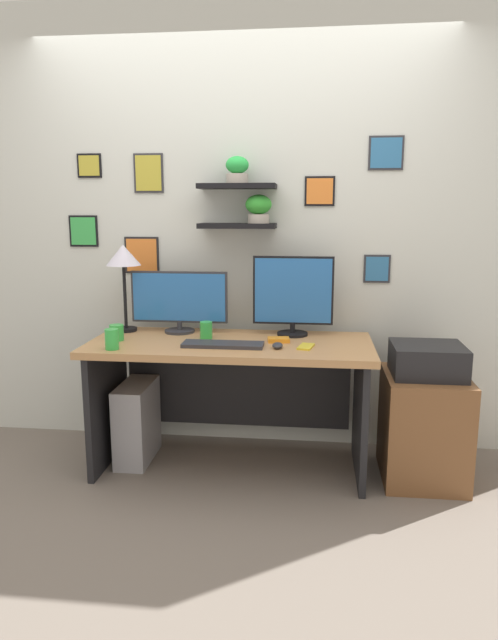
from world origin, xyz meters
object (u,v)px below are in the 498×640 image
Objects in this scene: monitor_right at (293,295)px; drawer_cabinet at (423,427)px; water_cup at (112,339)px; desk at (232,375)px; keyboard at (223,345)px; desk_lamp at (123,261)px; computer_tower_left at (137,422)px; computer_mouse at (277,345)px; coffee_mug at (117,333)px; printer at (427,360)px; pen_cup at (206,330)px; cell_phone at (306,347)px; scissors_tray at (279,340)px; monitor_left at (179,300)px.

monitor_right is 0.79× the size of drawer_cabinet.
monitor_right reaches higher than water_cup.
desk is 0.28m from keyboard.
desk_lamp is 1.12× the size of computer_tower_left.
computer_mouse is at bearing -172.50° from drawer_cabinet.
monitor_right is 1.06m from water_cup.
water_cup is 1.77m from drawer_cabinet.
keyboard is 0.74× the size of drawer_cabinet.
printer is at bearing 0.79° from coffee_mug.
desk_lamp is at bearing 99.38° from water_cup.
water_cup is (-0.94, -0.46, -0.19)m from monitor_right.
pen_cup is 0.21× the size of computer_tower_left.
scissors_tray is (-0.15, 0.11, 0.01)m from cell_phone.
computer_mouse is 0.46m from pen_cup.
drawer_cabinet is (1.10, 0.10, -0.46)m from keyboard.
desk_lamp is at bearing 172.61° from printer.
computer_mouse is 0.17× the size of desk_lamp.
scissors_tray reaches higher than keyboard.
computer_mouse is 0.90× the size of pen_cup.
coffee_mug is at bearing 174.88° from computer_mouse.
water_cup is at bearing -80.62° from desk_lamp.
printer is (0.81, 0.11, -0.08)m from computer_mouse.
desk is 1.09m from printer.
cell_phone is 0.37× the size of printer.
pen_cup is (0.53, -0.16, -0.38)m from desk_lamp.
coffee_mug is 0.51m from pen_cup.
computer_mouse is (-0.07, -0.34, -0.23)m from monitor_right.
computer_mouse is 0.88m from water_cup.
cell_phone reaches higher than drawer_cabinet.
cell_phone is (0.08, -0.31, -0.24)m from monitor_right.
coffee_mug is 0.15× the size of drawer_cabinet.
desk_lamp reaches higher than pen_cup.
desk is 0.59m from monitor_right.
monitor_right is 3.36× the size of cell_phone.
cell_phone is 1.27× the size of water_cup.
drawer_cabinet is (0.81, 0.11, -0.47)m from computer_mouse.
printer is at bearing -1.78° from computer_tower_left.
cell_phone is 1.56× the size of coffee_mug.
monitor_right reaches higher than computer_mouse.
computer_tower_left is (-1.00, 0.12, -0.52)m from cell_phone.
monitor_left is at bearing 170.65° from drawer_cabinet.
computer_tower_left is (-0.55, 0.15, -0.52)m from keyboard.
monitor_right is at bearing 25.61° from desk.
coffee_mug is 0.82× the size of water_cup.
drawer_cabinet is (0.66, 0.07, -0.46)m from cell_phone.
desk is at bearing -0.13° from pen_cup.
printer is (0.81, -0.04, -0.08)m from scissors_tray.
desk is 0.94m from desk_lamp.
computer_tower_left is (0.03, 0.28, -0.57)m from water_cup.
coffee_mug is at bearing 102.83° from water_cup.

